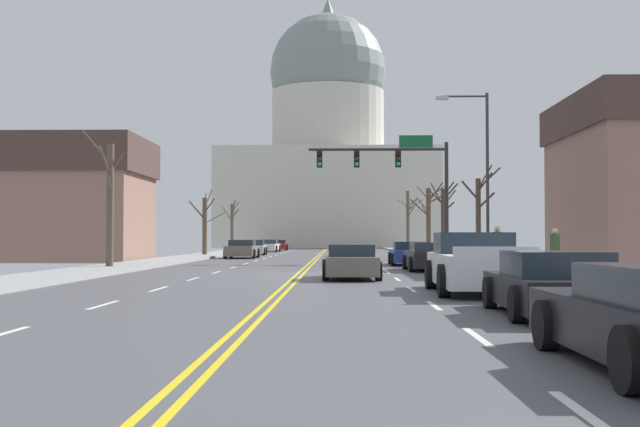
# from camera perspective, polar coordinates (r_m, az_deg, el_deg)

# --- Properties ---
(ground) EXTENTS (20.00, 180.00, 0.20)m
(ground) POSITION_cam_1_polar(r_m,az_deg,el_deg) (30.56, -1.48, -4.36)
(ground) COLOR #4F4F54
(signal_gantry) EXTENTS (7.91, 0.41, 7.06)m
(signal_gantry) POSITION_cam_1_polar(r_m,az_deg,el_deg) (45.17, 5.56, 3.13)
(signal_gantry) COLOR #28282D
(signal_gantry) RESTS_ON ground
(street_lamp_right) EXTENTS (2.37, 0.24, 7.80)m
(street_lamp_right) POSITION_cam_1_polar(r_m,az_deg,el_deg) (36.52, 11.43, 3.58)
(street_lamp_right) COLOR #333338
(street_lamp_right) RESTS_ON ground
(capitol_building) EXTENTS (30.06, 19.33, 35.58)m
(capitol_building) POSITION_cam_1_polar(r_m,az_deg,el_deg) (113.09, 0.57, 4.69)
(capitol_building) COLOR beige
(capitol_building) RESTS_ON ground
(sedan_near_00) EXTENTS (2.17, 4.63, 1.21)m
(sedan_near_00) POSITION_cam_1_polar(r_m,az_deg,el_deg) (41.20, 6.47, -2.90)
(sedan_near_00) COLOR navy
(sedan_near_00) RESTS_ON ground
(sedan_near_01) EXTENTS (2.00, 4.57, 1.22)m
(sedan_near_01) POSITION_cam_1_polar(r_m,az_deg,el_deg) (34.29, 7.81, -3.12)
(sedan_near_01) COLOR black
(sedan_near_01) RESTS_ON ground
(sedan_near_02) EXTENTS (2.02, 4.39, 1.19)m
(sedan_near_02) POSITION_cam_1_polar(r_m,az_deg,el_deg) (27.45, 2.22, -3.53)
(sedan_near_02) COLOR #6B6056
(sedan_near_02) RESTS_ON ground
(pickup_truck_near_03) EXTENTS (2.44, 5.47, 1.56)m
(pickup_truck_near_03) POSITION_cam_1_polar(r_m,az_deg,el_deg) (21.03, 11.18, -3.64)
(pickup_truck_near_03) COLOR silver
(pickup_truck_near_03) RESTS_ON ground
(sedan_near_04) EXTENTS (2.13, 4.45, 1.18)m
(sedan_near_04) POSITION_cam_1_polar(r_m,az_deg,el_deg) (15.26, 16.35, -4.94)
(sedan_near_04) COLOR black
(sedan_near_04) RESTS_ON ground
(sedan_oncoming_00) EXTENTS (2.12, 4.59, 1.25)m
(sedan_oncoming_00) POSITION_cam_1_polar(r_m,az_deg,el_deg) (54.56, -5.60, -2.58)
(sedan_oncoming_00) COLOR #6B6056
(sedan_oncoming_00) RESTS_ON ground
(sedan_oncoming_01) EXTENTS (2.18, 4.56, 1.20)m
(sedan_oncoming_01) POSITION_cam_1_polar(r_m,az_deg,el_deg) (64.48, -4.79, -2.48)
(sedan_oncoming_01) COLOR silver
(sedan_oncoming_01) RESTS_ON ground
(sedan_oncoming_02) EXTENTS (2.14, 4.65, 1.19)m
(sedan_oncoming_02) POSITION_cam_1_polar(r_m,az_deg,el_deg) (78.11, -3.70, -2.34)
(sedan_oncoming_02) COLOR silver
(sedan_oncoming_02) RESTS_ON ground
(sedan_oncoming_03) EXTENTS (2.10, 4.50, 1.13)m
(sedan_oncoming_03) POSITION_cam_1_polar(r_m,az_deg,el_deg) (87.51, -3.00, -2.29)
(sedan_oncoming_03) COLOR #B71414
(sedan_oncoming_03) RESTS_ON ground
(flank_building_00) EXTENTS (12.50, 8.02, 7.34)m
(flank_building_00) POSITION_cam_1_polar(r_m,az_deg,el_deg) (50.49, -19.34, 1.00)
(flank_building_00) COLOR #8C6656
(flank_building_00) RESTS_ON ground
(bare_tree_00) EXTENTS (2.64, 1.67, 5.42)m
(bare_tree_00) POSITION_cam_1_polar(r_m,az_deg,el_deg) (60.23, 7.80, -0.37)
(bare_tree_00) COLOR #4C3D2D
(bare_tree_00) RESTS_ON ground
(bare_tree_01) EXTENTS (1.74, 2.47, 4.96)m
(bare_tree_01) POSITION_cam_1_polar(r_m,az_deg,el_deg) (78.55, -6.31, -0.80)
(bare_tree_01) COLOR brown
(bare_tree_01) RESTS_ON ground
(bare_tree_02) EXTENTS (1.99, 1.18, 4.93)m
(bare_tree_02) POSITION_cam_1_polar(r_m,az_deg,el_deg) (41.32, 11.33, -0.09)
(bare_tree_02) COLOR #4C3D2D
(bare_tree_02) RESTS_ON ground
(bare_tree_03) EXTENTS (2.64, 2.18, 4.96)m
(bare_tree_03) POSITION_cam_1_polar(r_m,az_deg,el_deg) (60.21, -8.26, -0.72)
(bare_tree_03) COLOR brown
(bare_tree_03) RESTS_ON ground
(bare_tree_04) EXTENTS (1.92, 1.74, 4.94)m
(bare_tree_04) POSITION_cam_1_polar(r_m,az_deg,el_deg) (52.71, 8.89, -0.32)
(bare_tree_04) COLOR #423328
(bare_tree_04) RESTS_ON ground
(bare_tree_05) EXTENTS (1.81, 1.31, 6.07)m
(bare_tree_05) POSITION_cam_1_polar(r_m,az_deg,el_deg) (36.68, -14.84, 0.81)
(bare_tree_05) COLOR brown
(bare_tree_05) RESTS_ON ground
(bare_tree_06) EXTENTS (2.81, 2.12, 6.12)m
(bare_tree_06) POSITION_cam_1_polar(r_m,az_deg,el_deg) (83.37, 6.34, -0.39)
(bare_tree_06) COLOR brown
(bare_tree_06) RESTS_ON ground
(pedestrian_00) EXTENTS (0.35, 0.34, 1.62)m
(pedestrian_00) POSITION_cam_1_polar(r_m,az_deg,el_deg) (29.10, 16.51, -2.43)
(pedestrian_00) COLOR #33333D
(pedestrian_00) RESTS_ON ground
(pedestrian_01) EXTENTS (0.35, 0.34, 1.73)m
(pedestrian_01) POSITION_cam_1_polar(r_m,az_deg,el_deg) (31.80, 12.60, -2.27)
(pedestrian_01) COLOR #4C4238
(pedestrian_01) RESTS_ON ground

